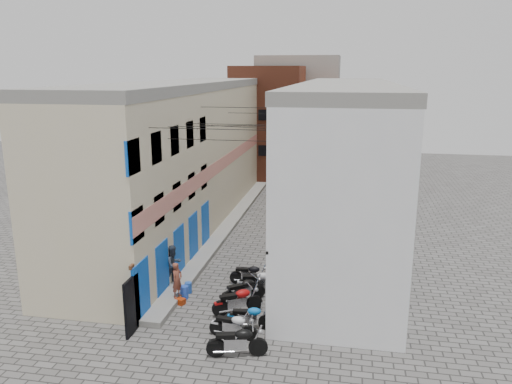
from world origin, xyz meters
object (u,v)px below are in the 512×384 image
Objects in this scene: motorcycle_g at (250,273)px; person_b at (174,264)px; motorcycle_c at (249,316)px; motorcycle_b at (233,324)px; motorcycle_e at (243,289)px; motorcycle_d at (238,299)px; water_jug_far at (188,288)px; motorcycle_a at (237,340)px; water_jug_near at (184,292)px; motorcycle_f at (258,281)px; red_crate at (180,301)px; person_a at (177,280)px.

motorcycle_g is 3.52m from person_b.
motorcycle_c is at bearing -97.91° from person_b.
motorcycle_e is at bearing -168.10° from motorcycle_b.
motorcycle_d is 4.38× the size of water_jug_far.
motorcycle_d is (-0.67, 3.07, 0.00)m from motorcycle_a.
water_jug_near is (-2.59, 0.93, -0.34)m from motorcycle_d.
motorcycle_f is at bearing 29.32° from motorcycle_g.
motorcycle_a reaches higher than water_jug_near.
motorcycle_a is 1.96m from motorcycle_c.
motorcycle_f is 5.16× the size of red_crate.
motorcycle_c is 3.64m from red_crate.
motorcycle_a is 4.97m from person_a.
motorcycle_e is 1.08m from motorcycle_f.
person_a reaches higher than motorcycle_b.
motorcycle_a is 5.09m from motorcycle_f.
person_b is 1.50m from water_jug_near.
person_b is (-4.06, 4.94, 0.53)m from motorcycle_a.
motorcycle_a reaches higher than motorcycle_g.
red_crate is (0.00, -0.57, -0.16)m from water_jug_near.
motorcycle_f is at bearing 178.13° from motorcycle_c.
motorcycle_d is 1.14× the size of motorcycle_g.
person_b is 1.99m from red_crate.
red_crate is at bearing -128.14° from motorcycle_d.
motorcycle_e is at bearing -167.85° from motorcycle_c.
motorcycle_e is at bearing -39.10° from motorcycle_f.
motorcycle_g is 3.61m from person_a.
motorcycle_g is at bearing -31.47° from person_a.
person_a reaches higher than red_crate.
motorcycle_d is at bearing -7.96° from red_crate.
motorcycle_a is 4.76m from red_crate.
red_crate is (0.79, -1.51, -1.02)m from person_b.
motorcycle_b reaches higher than motorcycle_c.
motorcycle_a is at bearing -17.78° from motorcycle_d.
person_a reaches higher than motorcycle_e.
motorcycle_g is at bearing 45.31° from red_crate.
motorcycle_a is at bearing -54.36° from water_jug_far.
water_jug_far is at bearing 90.00° from red_crate.
motorcycle_g is at bearing 151.28° from motorcycle_d.
water_jug_far is (0.15, 0.97, -0.78)m from person_a.
motorcycle_d is 2.66m from red_crate.
motorcycle_a reaches higher than motorcycle_c.
motorcycle_e is at bearing 176.28° from motorcycle_a.
motorcycle_d is at bearing -38.23° from motorcycle_e.
motorcycle_f reaches higher than motorcycle_b.
motorcycle_d is at bearing -2.01° from motorcycle_g.
motorcycle_a is 1.00× the size of motorcycle_d.
motorcycle_b is 1.92m from motorcycle_d.
motorcycle_e is 2.62m from water_jug_near.
motorcycle_b is 4.44m from water_jug_far.
red_crate is at bearing -90.00° from water_jug_near.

